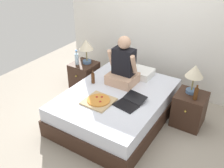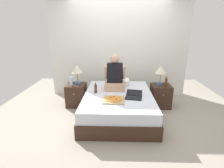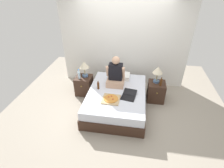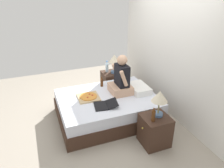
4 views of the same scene
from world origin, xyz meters
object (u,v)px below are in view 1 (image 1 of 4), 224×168
at_px(person_seated, 123,67).
at_px(laptop, 129,103).
at_px(lamp_on_left_nightstand, 86,46).
at_px(nightstand_right, 189,109).
at_px(bed, 117,106).
at_px(lamp_on_right_nightstand, 195,73).
at_px(pizza_box, 99,101).
at_px(beer_bottle_on_bed, 93,78).
at_px(nightstand_left, 84,76).
at_px(water_bottle, 77,59).
at_px(beer_bottle, 196,94).

distance_m(person_seated, laptop, 0.68).
xyz_separation_m(lamp_on_left_nightstand, nightstand_right, (1.96, -0.05, -0.59)).
bearing_deg(bed, lamp_on_right_nightstand, 28.35).
relative_size(lamp_on_left_nightstand, pizza_box, 1.09).
bearing_deg(beer_bottle_on_bed, nightstand_right, 16.10).
relative_size(lamp_on_left_nightstand, nightstand_right, 0.85).
height_order(person_seated, pizza_box, person_seated).
bearing_deg(pizza_box, lamp_on_right_nightstand, 39.71).
distance_m(nightstand_left, water_bottle, 0.39).
bearing_deg(water_bottle, beer_bottle, -0.27).
bearing_deg(nightstand_left, lamp_on_right_nightstand, 1.46).
height_order(bed, nightstand_right, nightstand_right).
bearing_deg(pizza_box, bed, 76.10).
distance_m(nightstand_right, beer_bottle, 0.38).
xyz_separation_m(lamp_on_left_nightstand, pizza_box, (0.87, -0.88, -0.35)).
bearing_deg(nightstand_right, person_seated, -171.89).
relative_size(water_bottle, nightstand_right, 0.52).
relative_size(beer_bottle, person_seated, 0.29).
xyz_separation_m(bed, beer_bottle, (1.07, 0.37, 0.39)).
height_order(beer_bottle, beer_bottle_on_bed, beer_bottle).
bearing_deg(beer_bottle, laptop, -144.61).
relative_size(lamp_on_left_nightstand, person_seated, 0.58).
height_order(pizza_box, beer_bottle_on_bed, beer_bottle_on_bed).
xyz_separation_m(bed, lamp_on_right_nightstand, (0.97, 0.52, 0.62)).
height_order(lamp_on_right_nightstand, beer_bottle, lamp_on_right_nightstand).
xyz_separation_m(beer_bottle, beer_bottle_on_bed, (-1.55, -0.33, -0.05)).
height_order(lamp_on_right_nightstand, beer_bottle_on_bed, lamp_on_right_nightstand).
bearing_deg(person_seated, lamp_on_right_nightstand, 10.99).
distance_m(nightstand_left, lamp_on_right_nightstand, 2.06).
xyz_separation_m(nightstand_right, beer_bottle_on_bed, (-1.48, -0.43, 0.31)).
relative_size(water_bottle, pizza_box, 0.67).
bearing_deg(bed, nightstand_right, 25.33).
height_order(beer_bottle, pizza_box, beer_bottle).
relative_size(nightstand_left, person_seated, 0.67).
distance_m(bed, lamp_on_left_nightstand, 1.26).
distance_m(person_seated, pizza_box, 0.73).
xyz_separation_m(lamp_on_left_nightstand, water_bottle, (-0.12, -0.14, -0.22)).
bearing_deg(nightstand_left, lamp_on_left_nightstand, 51.37).
height_order(lamp_on_left_nightstand, beer_bottle_on_bed, lamp_on_left_nightstand).
relative_size(beer_bottle, pizza_box, 0.56).
distance_m(water_bottle, beer_bottle_on_bed, 0.69).
height_order(nightstand_right, pizza_box, nightstand_right).
relative_size(nightstand_left, laptop, 1.14).
height_order(water_bottle, laptop, water_bottle).
distance_m(bed, beer_bottle_on_bed, 0.58).
xyz_separation_m(lamp_on_left_nightstand, lamp_on_right_nightstand, (1.93, 0.00, 0.00)).
bearing_deg(lamp_on_left_nightstand, bed, -28.60).
bearing_deg(nightstand_right, water_bottle, -177.52).
distance_m(nightstand_left, nightstand_right, 2.00).
height_order(lamp_on_left_nightstand, pizza_box, lamp_on_left_nightstand).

